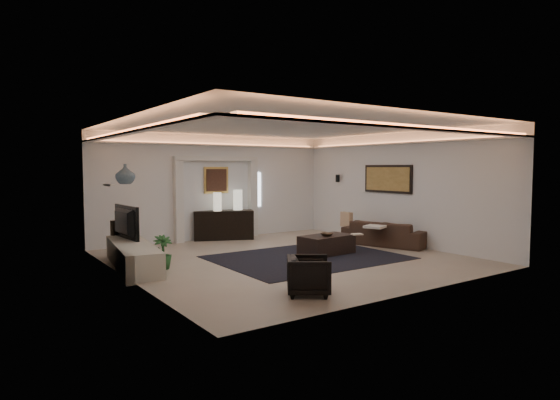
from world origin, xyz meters
TOP-DOWN VIEW (x-y plane):
  - floor at (0.00, 0.00)m, footprint 7.00×7.00m
  - ceiling at (0.00, 0.00)m, footprint 7.00×7.00m
  - wall_back at (0.00, 3.50)m, footprint 7.00×0.00m
  - wall_front at (0.00, -3.50)m, footprint 7.00×0.00m
  - wall_left at (-3.50, 0.00)m, footprint 0.00×7.00m
  - wall_right at (3.50, 0.00)m, footprint 0.00×7.00m
  - cove_soffit at (0.00, 0.00)m, footprint 7.00×7.00m
  - daylight_slit at (1.35, 3.48)m, footprint 0.25×0.03m
  - area_rug at (0.40, -0.20)m, footprint 4.00×3.00m
  - pilaster_left at (-1.15, 3.40)m, footprint 0.22×0.20m
  - pilaster_right at (1.15, 3.40)m, footprint 0.22×0.20m
  - alcove_header at (0.00, 3.40)m, footprint 2.52×0.20m
  - painting_frame at (0.00, 3.47)m, footprint 0.74×0.04m
  - painting_canvas at (0.00, 3.44)m, footprint 0.62×0.02m
  - art_panel_frame at (3.47, 0.30)m, footprint 0.04×1.64m
  - art_panel_gold at (3.44, 0.30)m, footprint 0.02×1.50m
  - wall_sconce at (3.38, 2.20)m, footprint 0.12×0.12m
  - wall_niche at (-3.44, 1.40)m, footprint 0.10×0.55m
  - console at (0.10, 3.25)m, footprint 1.71×1.10m
  - lamp_left at (-0.10, 3.21)m, footprint 0.30×0.30m
  - lamp_right at (0.53, 3.19)m, footprint 0.31×0.31m
  - media_ledge at (-3.12, 0.98)m, footprint 1.05×2.82m
  - tv at (-3.14, 1.72)m, footprint 1.25×0.25m
  - figurine at (-3.13, 2.36)m, footprint 0.15×0.15m
  - ginger_jar at (-3.15, 1.28)m, footprint 0.45×0.45m
  - plant at (-2.68, 0.50)m, footprint 0.38×0.38m
  - sofa at (3.06, -0.01)m, footprint 2.28×1.48m
  - throw_blanket at (2.51, -0.21)m, footprint 0.68×0.62m
  - throw_pillow at (2.95, 1.33)m, footprint 0.16×0.42m
  - coffee_table at (1.02, -0.11)m, footprint 1.32×0.81m
  - bowl at (0.96, -0.19)m, footprint 0.34×0.34m
  - magazine at (1.65, -0.45)m, footprint 0.29×0.25m
  - armchair at (-1.46, -2.62)m, footprint 0.92×0.92m

SIDE VIEW (x-z plane):
  - floor at x=0.00m, z-range 0.00..0.00m
  - area_rug at x=0.40m, z-range 0.00..0.01m
  - coffee_table at x=1.02m, z-range -0.03..0.44m
  - media_ledge at x=-3.12m, z-range -0.03..0.48m
  - armchair at x=-1.46m, z-range 0.00..0.61m
  - sofa at x=3.06m, z-range 0.00..0.62m
  - plant at x=-2.68m, z-range 0.00..0.67m
  - console at x=0.10m, z-range -0.01..0.81m
  - magazine at x=1.65m, z-range 0.41..0.44m
  - bowl at x=0.96m, z-range 0.41..0.48m
  - throw_blanket at x=2.51m, z-range 0.52..0.58m
  - throw_pillow at x=2.95m, z-range 0.34..0.76m
  - figurine at x=-3.13m, z-range 0.47..0.81m
  - tv at x=-3.14m, z-range 0.45..1.16m
  - lamp_left at x=-0.10m, z-range 0.84..1.34m
  - lamp_right at x=0.53m, z-range 0.81..1.37m
  - pilaster_left at x=-1.15m, z-range 0.00..2.20m
  - pilaster_right at x=1.15m, z-range 0.00..2.20m
  - daylight_slit at x=1.35m, z-range 0.85..1.85m
  - wall_back at x=0.00m, z-range -2.05..4.95m
  - wall_front at x=0.00m, z-range -2.05..4.95m
  - wall_left at x=-3.50m, z-range -2.05..4.95m
  - wall_right at x=3.50m, z-range -2.05..4.95m
  - painting_frame at x=0.00m, z-range 1.28..2.02m
  - painting_canvas at x=0.00m, z-range 1.34..1.96m
  - wall_niche at x=-3.44m, z-range 1.63..1.67m
  - wall_sconce at x=3.38m, z-range 1.57..1.79m
  - art_panel_gold at x=3.44m, z-range 1.39..2.01m
  - art_panel_frame at x=3.47m, z-range 1.33..2.07m
  - ginger_jar at x=-3.15m, z-range 1.67..2.08m
  - alcove_header at x=0.00m, z-range 2.19..2.31m
  - cove_soffit at x=0.00m, z-range 2.60..2.64m
  - ceiling at x=0.00m, z-range 2.90..2.90m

